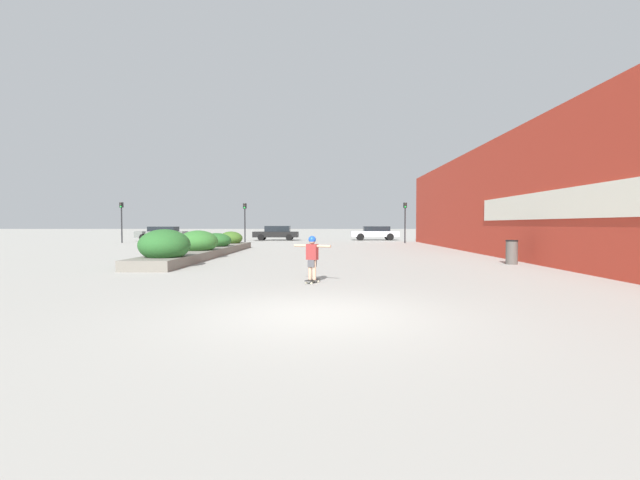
% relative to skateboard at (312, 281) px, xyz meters
% --- Properties ---
extents(ground_plane, '(300.00, 300.00, 0.00)m').
position_rel_skateboard_xyz_m(ground_plane, '(0.22, -4.05, -0.07)').
color(ground_plane, '#A3A099').
extents(building_wall_right, '(0.67, 37.71, 5.84)m').
position_rel_skateboard_xyz_m(building_wall_right, '(8.95, 9.36, 2.85)').
color(building_wall_right, '#B23323').
rests_on(building_wall_right, ground_plane).
extents(planter_box, '(1.90, 15.48, 1.42)m').
position_rel_skateboard_xyz_m(planter_box, '(-5.74, 9.47, 0.44)').
color(planter_box, slate).
rests_on(planter_box, ground_plane).
extents(skateboard, '(0.41, 0.58, 0.09)m').
position_rel_skateboard_xyz_m(skateboard, '(0.00, 0.00, 0.00)').
color(skateboard, black).
rests_on(skateboard, ground_plane).
extents(skateboarder, '(1.03, 0.56, 1.19)m').
position_rel_skateboard_xyz_m(skateboarder, '(-0.00, 0.00, 0.75)').
color(skateboarder, tan).
rests_on(skateboarder, skateboard).
extents(trash_bin, '(0.47, 0.47, 0.97)m').
position_rel_skateboard_xyz_m(trash_bin, '(7.79, 5.61, 0.42)').
color(trash_bin, '#514C47').
rests_on(trash_bin, ground_plane).
extents(car_leftmost, '(4.60, 1.94, 1.40)m').
position_rel_skateboard_xyz_m(car_leftmost, '(-15.49, 29.24, 0.70)').
color(car_leftmost, slate).
rests_on(car_leftmost, ground_plane).
extents(car_center_left, '(4.53, 1.84, 1.45)m').
position_rel_skateboard_xyz_m(car_center_left, '(-4.74, 31.60, 0.70)').
color(car_center_left, black).
rests_on(car_center_left, ground_plane).
extents(car_center_right, '(4.78, 1.91, 1.41)m').
position_rel_skateboard_xyz_m(car_center_right, '(5.28, 32.10, 0.70)').
color(car_center_right, silver).
rests_on(car_center_right, ground_plane).
extents(car_rightmost, '(4.74, 2.02, 1.63)m').
position_rel_skateboard_xyz_m(car_rightmost, '(18.26, 29.86, 0.80)').
color(car_rightmost, maroon).
rests_on(car_rightmost, ground_plane).
extents(traffic_light_left, '(0.28, 0.30, 3.42)m').
position_rel_skateboard_xyz_m(traffic_light_left, '(-6.71, 25.18, 2.27)').
color(traffic_light_left, black).
rests_on(traffic_light_left, ground_plane).
extents(traffic_light_right, '(0.28, 0.30, 3.48)m').
position_rel_skateboard_xyz_m(traffic_light_right, '(7.10, 25.34, 2.31)').
color(traffic_light_right, black).
rests_on(traffic_light_right, ground_plane).
extents(traffic_light_far_left, '(0.28, 0.30, 3.52)m').
position_rel_skateboard_xyz_m(traffic_light_far_left, '(-17.47, 25.26, 2.33)').
color(traffic_light_far_left, black).
rests_on(traffic_light_far_left, ground_plane).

